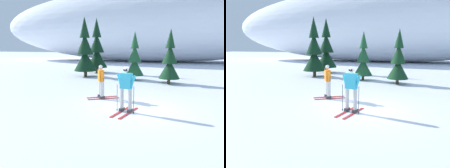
{
  "view_description": "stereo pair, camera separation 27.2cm",
  "coord_description": "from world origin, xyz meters",
  "views": [
    {
      "loc": [
        1.12,
        -8.83,
        2.71
      ],
      "look_at": [
        -1.24,
        0.4,
        0.95
      ],
      "focal_mm": 34.44,
      "sensor_mm": 36.0,
      "label": 1
    },
    {
      "loc": [
        1.38,
        -8.75,
        2.71
      ],
      "look_at": [
        -1.24,
        0.4,
        0.95
      ],
      "focal_mm": 34.44,
      "sensor_mm": 36.0,
      "label": 2
    }
  ],
  "objects": [
    {
      "name": "ground_plane",
      "position": [
        0.0,
        0.0,
        0.0
      ],
      "size": [
        120.0,
        120.0,
        0.0
      ],
      "primitive_type": "plane",
      "color": "white"
    },
    {
      "name": "skier_cyan_jacket",
      "position": [
        -0.42,
        -0.57,
        0.99
      ],
      "size": [
        0.9,
        1.7,
        1.85
      ],
      "color": "red",
      "rests_on": "ground"
    },
    {
      "name": "skier_orange_jacket",
      "position": [
        -2.06,
        1.36,
        0.9
      ],
      "size": [
        1.63,
        1.19,
        1.7
      ],
      "color": "red",
      "rests_on": "ground"
    },
    {
      "name": "pine_tree_far_left",
      "position": [
        -5.61,
        8.3,
        2.08
      ],
      "size": [
        1.92,
        1.92,
        4.97
      ],
      "color": "#47301E",
      "rests_on": "ground"
    },
    {
      "name": "pine_tree_center_left",
      "position": [
        -5.46,
        11.02,
        2.15
      ],
      "size": [
        1.99,
        1.99,
        5.15
      ],
      "color": "#47301E",
      "rests_on": "ground"
    },
    {
      "name": "pine_tree_center_right",
      "position": [
        -1.29,
        7.51,
        1.54
      ],
      "size": [
        1.42,
        1.42,
        3.68
      ],
      "color": "#47301E",
      "rests_on": "ground"
    },
    {
      "name": "pine_tree_far_right",
      "position": [
        1.29,
        6.48,
        1.57
      ],
      "size": [
        1.45,
        1.45,
        3.76
      ],
      "color": "#47301E",
      "rests_on": "ground"
    },
    {
      "name": "snow_ridge_background",
      "position": [
        -1.33,
        26.14,
        5.62
      ],
      "size": [
        50.84,
        14.15,
        11.24
      ],
      "primitive_type": "ellipsoid",
      "color": "white",
      "rests_on": "ground"
    }
  ]
}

